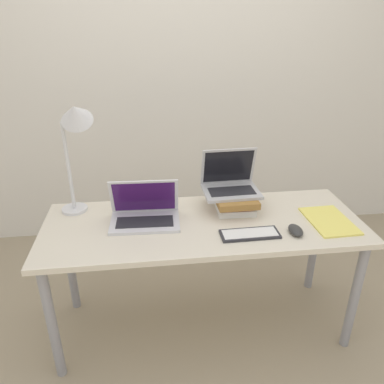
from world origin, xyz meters
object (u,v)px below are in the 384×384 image
(wireless_keyboard, at_px, (250,234))
(mouse, at_px, (296,230))
(desk_lamp, at_px, (75,127))
(laptop_left, at_px, (145,213))
(notepad, at_px, (329,221))
(laptop_on_books, at_px, (230,183))
(book_stack, at_px, (234,201))

(wireless_keyboard, bearing_deg, mouse, -2.49)
(desk_lamp, bearing_deg, mouse, -18.45)
(laptop_left, xyz_separation_m, wireless_keyboard, (0.51, -0.21, -0.04))
(wireless_keyboard, height_order, notepad, wireless_keyboard)
(laptop_left, relative_size, laptop_on_books, 1.17)
(laptop_left, distance_m, book_stack, 0.50)
(wireless_keyboard, bearing_deg, book_stack, 93.46)
(notepad, distance_m, desk_lamp, 1.40)
(book_stack, relative_size, laptop_on_books, 0.86)
(desk_lamp, bearing_deg, laptop_on_books, -1.01)
(notepad, bearing_deg, mouse, -157.90)
(book_stack, bearing_deg, desk_lamp, 175.53)
(laptop_left, xyz_separation_m, notepad, (0.97, -0.13, -0.04))
(book_stack, bearing_deg, mouse, -49.64)
(notepad, xyz_separation_m, desk_lamp, (-1.29, 0.27, 0.48))
(notepad, relative_size, desk_lamp, 0.50)
(laptop_left, bearing_deg, wireless_keyboard, -21.86)
(laptop_on_books, distance_m, mouse, 0.45)
(book_stack, distance_m, notepad, 0.51)
(laptop_on_books, distance_m, wireless_keyboard, 0.36)
(laptop_on_books, xyz_separation_m, wireless_keyboard, (0.03, -0.33, -0.13))
(laptop_left, relative_size, mouse, 3.28)
(book_stack, distance_m, wireless_keyboard, 0.29)
(laptop_left, bearing_deg, desk_lamp, 156.54)
(laptop_on_books, height_order, desk_lamp, desk_lamp)
(laptop_on_books, xyz_separation_m, desk_lamp, (-0.80, 0.01, 0.34))
(wireless_keyboard, bearing_deg, laptop_on_books, 95.61)
(laptop_on_books, bearing_deg, desk_lamp, 178.99)
(wireless_keyboard, bearing_deg, notepad, 9.99)
(wireless_keyboard, relative_size, desk_lamp, 0.46)
(book_stack, distance_m, desk_lamp, 0.93)
(laptop_left, distance_m, mouse, 0.78)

